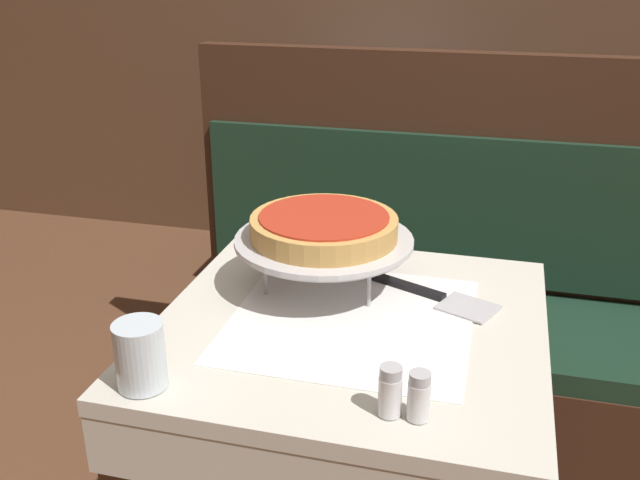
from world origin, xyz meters
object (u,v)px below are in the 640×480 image
object	(u,v)px
dining_table_rear	(372,140)
pizza_pan_stand	(324,242)
dining_table_front	(350,368)
deep_dish_pizza	(324,226)
booth_bench	(445,343)
pizza_server	(427,293)
pepper_shaker	(419,396)
salt_shaker	(390,391)
water_glass_near	(140,355)
condiment_caddy	(356,102)

from	to	relation	value
dining_table_rear	pizza_pan_stand	bearing A→B (deg)	-82.76
dining_table_front	deep_dish_pizza	world-z (taller)	deep_dish_pizza
booth_bench	deep_dish_pizza	xyz separation A→B (m)	(-0.21, -0.62, 0.58)
dining_table_front	deep_dish_pizza	size ratio (longest dim) A/B	2.76
pizza_server	pepper_shaker	size ratio (longest dim) A/B	3.89
pizza_server	pizza_pan_stand	bearing A→B (deg)	-176.48
pepper_shaker	pizza_server	bearing A→B (deg)	94.74
salt_shaker	pepper_shaker	distance (m)	0.04
pizza_server	deep_dish_pizza	bearing A→B (deg)	-176.48
deep_dish_pizza	pepper_shaker	bearing A→B (deg)	-58.07
pizza_pan_stand	pepper_shaker	distance (m)	0.45
salt_shaker	deep_dish_pizza	bearing A→B (deg)	117.22
dining_table_front	pizza_server	xyz separation A→B (m)	(0.12, 0.13, 0.11)
pizza_pan_stand	water_glass_near	distance (m)	0.44
pizza_server	salt_shaker	bearing A→B (deg)	-91.29
booth_bench	dining_table_front	bearing A→B (deg)	-99.89
pizza_server	salt_shaker	size ratio (longest dim) A/B	3.72
pizza_server	condiment_caddy	distance (m)	1.61
deep_dish_pizza	pizza_server	bearing A→B (deg)	3.52
dining_table_rear	booth_bench	bearing A→B (deg)	-66.96
water_glass_near	pepper_shaker	distance (m)	0.42
pizza_server	dining_table_front	bearing A→B (deg)	-133.63
dining_table_front	deep_dish_pizza	bearing A→B (deg)	124.89
condiment_caddy	salt_shaker	bearing A→B (deg)	-76.63
pepper_shaker	condiment_caddy	xyz separation A→B (m)	(-0.50, 1.93, 0.01)
dining_table_front	pizza_pan_stand	bearing A→B (deg)	124.89
dining_table_front	condiment_caddy	xyz separation A→B (m)	(-0.34, 1.66, 0.15)
dining_table_front	salt_shaker	bearing A→B (deg)	-66.57
dining_table_rear	pepper_shaker	distance (m)	2.02
deep_dish_pizza	pizza_pan_stand	bearing A→B (deg)	-68.20
condiment_caddy	booth_bench	bearing A→B (deg)	-62.97
water_glass_near	pepper_shaker	bearing A→B (deg)	3.24
pizza_pan_stand	booth_bench	bearing A→B (deg)	71.44
water_glass_near	pizza_pan_stand	bearing A→B (deg)	65.30
pizza_server	condiment_caddy	size ratio (longest dim) A/B	1.91
deep_dish_pizza	water_glass_near	xyz separation A→B (m)	(-0.18, -0.40, -0.07)
pepper_shaker	condiment_caddy	size ratio (longest dim) A/B	0.49
dining_table_rear	condiment_caddy	distance (m)	0.18
pizza_server	water_glass_near	size ratio (longest dim) A/B	2.75
deep_dish_pizza	condiment_caddy	bearing A→B (deg)	99.68
dining_table_rear	pepper_shaker	world-z (taller)	pepper_shaker
deep_dish_pizza	condiment_caddy	world-z (taller)	condiment_caddy
pizza_pan_stand	water_glass_near	size ratio (longest dim) A/B	3.27
dining_table_rear	pizza_server	bearing A→B (deg)	-75.63
dining_table_rear	salt_shaker	size ratio (longest dim) A/B	10.12
salt_shaker	pepper_shaker	xyz separation A→B (m)	(0.04, -0.00, -0.00)
water_glass_near	pizza_server	bearing A→B (deg)	46.88
deep_dish_pizza	pizza_server	xyz separation A→B (m)	(0.20, 0.01, -0.12)
booth_bench	condiment_caddy	xyz separation A→B (m)	(-0.47, 0.93, 0.50)
pizza_pan_stand	pizza_server	bearing A→B (deg)	3.52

